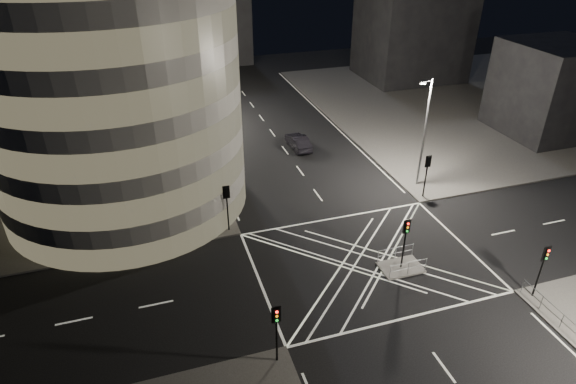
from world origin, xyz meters
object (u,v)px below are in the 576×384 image
object	(u,v)px
street_lamp_right_far	(424,130)
sedan	(298,142)
street_lamp_left_near	(205,143)
street_lamp_left_far	(180,81)
traffic_signal_fl	(227,200)
traffic_signal_nr	(543,262)
traffic_signal_nl	(276,324)
central_island	(401,267)
traffic_signal_fr	(427,168)
traffic_signal_island	(406,235)

from	to	relation	value
street_lamp_right_far	sedan	distance (m)	14.45
street_lamp_left_near	street_lamp_left_far	distance (m)	18.00
sedan	traffic_signal_fl	bearing A→B (deg)	50.57
traffic_signal_nr	street_lamp_left_near	size ratio (longest dim) A/B	0.40
traffic_signal_nl	traffic_signal_nr	distance (m)	17.60
traffic_signal_nl	street_lamp_left_near	distance (m)	18.99
traffic_signal_nl	street_lamp_right_far	world-z (taller)	street_lamp_right_far
central_island	street_lamp_left_far	size ratio (longest dim) A/B	0.30
sedan	central_island	bearing A→B (deg)	89.66
traffic_signal_fr	traffic_signal_nr	bearing A→B (deg)	-90.00
traffic_signal_fl	sedan	xyz separation A→B (m)	(10.30, 13.30, -2.15)
traffic_signal_fr	street_lamp_left_near	distance (m)	19.14
traffic_signal_nr	sedan	world-z (taller)	traffic_signal_nr
traffic_signal_fl	traffic_signal_nr	world-z (taller)	same
street_lamp_left_near	street_lamp_right_far	size ratio (longest dim) A/B	1.00
traffic_signal_fl	traffic_signal_fr	world-z (taller)	same
street_lamp_left_far	traffic_signal_fl	bearing A→B (deg)	-88.43
traffic_signal_island	street_lamp_left_near	bearing A→B (deg)	130.27
traffic_signal_fl	street_lamp_left_far	bearing A→B (deg)	91.57
central_island	traffic_signal_nl	bearing A→B (deg)	-153.86
central_island	street_lamp_left_near	bearing A→B (deg)	130.27
traffic_signal_nr	sedan	size ratio (longest dim) A/B	0.87
traffic_signal_fl	sedan	distance (m)	16.96
street_lamp_left_far	traffic_signal_island	bearing A→B (deg)	-70.05
traffic_signal_fl	traffic_signal_nl	distance (m)	13.60
street_lamp_left_far	sedan	bearing A→B (deg)	-42.17
traffic_signal_nl	traffic_signal_fr	world-z (taller)	same
street_lamp_left_near	street_lamp_left_far	bearing A→B (deg)	90.00
central_island	street_lamp_right_far	bearing A→B (deg)	54.70
traffic_signal_nl	traffic_signal_island	world-z (taller)	same
traffic_signal_fl	traffic_signal_nl	bearing A→B (deg)	-90.00
traffic_signal_nr	traffic_signal_island	size ratio (longest dim) A/B	1.00
street_lamp_left_near	central_island	bearing A→B (deg)	-49.73
traffic_signal_island	traffic_signal_nr	bearing A→B (deg)	-37.93
street_lamp_left_far	traffic_signal_fr	bearing A→B (deg)	-51.83
street_lamp_left_far	sedan	distance (m)	15.51
traffic_signal_fl	traffic_signal_fr	xyz separation A→B (m)	(17.60, 0.00, 0.00)
traffic_signal_nr	street_lamp_left_far	distance (m)	41.15
traffic_signal_fl	street_lamp_right_far	xyz separation A→B (m)	(18.24, 2.20, 2.63)
traffic_signal_fr	traffic_signal_island	bearing A→B (deg)	-129.33
central_island	street_lamp_right_far	distance (m)	13.98
central_island	traffic_signal_nr	distance (m)	9.08
street_lamp_right_far	traffic_signal_nl	bearing A→B (deg)	-139.09
traffic_signal_fr	street_lamp_right_far	xyz separation A→B (m)	(0.64, 2.20, 2.63)
traffic_signal_fl	street_lamp_left_near	distance (m)	5.86
central_island	traffic_signal_nl	distance (m)	12.36
traffic_signal_nl	street_lamp_right_far	distance (m)	24.27
traffic_signal_nr	street_lamp_right_far	world-z (taller)	street_lamp_right_far
central_island	traffic_signal_fr	world-z (taller)	traffic_signal_fr
traffic_signal_island	central_island	bearing A→B (deg)	0.00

